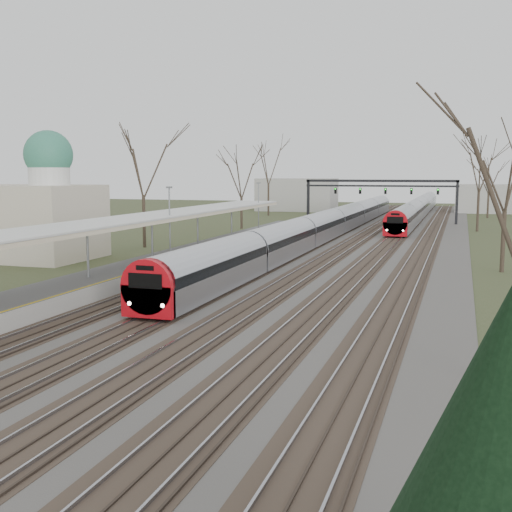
{
  "coord_description": "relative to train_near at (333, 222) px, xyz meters",
  "views": [
    {
      "loc": [
        11.17,
        -5.56,
        6.93
      ],
      "look_at": [
        -0.51,
        30.81,
        2.0
      ],
      "focal_mm": 45.0,
      "sensor_mm": 36.0,
      "label": 1
    }
  ],
  "objects": [
    {
      "name": "track_bed",
      "position": [
        2.76,
        -10.32,
        -1.42
      ],
      "size": [
        24.0,
        160.0,
        0.22
      ],
      "color": "#474442",
      "rests_on": "ground"
    },
    {
      "name": "platform",
      "position": [
        -6.55,
        -27.82,
        -0.98
      ],
      "size": [
        3.5,
        69.0,
        1.0
      ],
      "primitive_type": "cube",
      "color": "#9E9B93",
      "rests_on": "ground"
    },
    {
      "name": "canopy",
      "position": [
        -6.55,
        -32.33,
        2.45
      ],
      "size": [
        4.1,
        50.0,
        3.11
      ],
      "color": "slate",
      "rests_on": "platform"
    },
    {
      "name": "dome_building",
      "position": [
        -19.21,
        -27.32,
        2.24
      ],
      "size": [
        10.0,
        8.0,
        10.3
      ],
      "color": "beige",
      "rests_on": "ground"
    },
    {
      "name": "signal_gantry",
      "position": [
        2.79,
        19.67,
        3.43
      ],
      "size": [
        21.0,
        0.59,
        6.08
      ],
      "color": "black",
      "rests_on": "ground"
    },
    {
      "name": "tree_west_far",
      "position": [
        -14.5,
        -17.32,
        6.54
      ],
      "size": [
        5.5,
        5.5,
        11.33
      ],
      "color": "#2D231C",
      "rests_on": "ground"
    },
    {
      "name": "tree_east_far",
      "position": [
        16.5,
        -23.32,
        5.81
      ],
      "size": [
        5.0,
        5.0,
        10.3
      ],
      "color": "#2D231C",
      "rests_on": "ground"
    },
    {
      "name": "train_near",
      "position": [
        0.0,
        0.0,
        0.0
      ],
      "size": [
        2.62,
        90.21,
        3.05
      ],
      "color": "#B6B9C1",
      "rests_on": "ground"
    },
    {
      "name": "train_far",
      "position": [
        7.0,
        35.39,
        0.0
      ],
      "size": [
        2.62,
        75.21,
        3.05
      ],
      "color": "#B6B9C1",
      "rests_on": "ground"
    }
  ]
}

